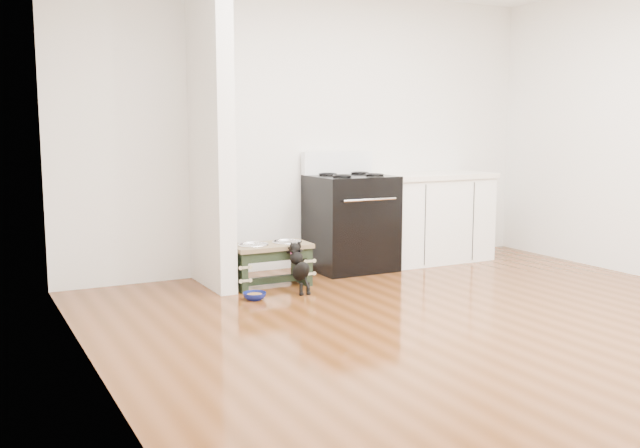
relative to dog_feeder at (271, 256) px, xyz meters
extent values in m
plane|color=#4D270D|center=(0.74, -1.84, -0.27)|extent=(5.00, 5.00, 0.00)
plane|color=silver|center=(0.74, 0.66, 1.08)|extent=(5.00, 0.00, 5.00)
plane|color=silver|center=(-1.76, -1.84, 1.08)|extent=(0.00, 5.00, 5.00)
cube|color=silver|center=(-0.44, 0.26, 1.08)|extent=(0.15, 0.80, 2.70)
cube|color=black|center=(0.99, 0.32, 0.19)|extent=(0.76, 0.65, 0.92)
cube|color=black|center=(0.99, 0.01, 0.13)|extent=(0.58, 0.02, 0.50)
cylinder|color=silver|center=(0.99, -0.03, 0.45)|extent=(0.56, 0.02, 0.02)
cube|color=white|center=(0.99, 0.59, 0.76)|extent=(0.76, 0.08, 0.22)
torus|color=black|center=(0.81, 0.18, 0.66)|extent=(0.18, 0.18, 0.02)
torus|color=black|center=(1.17, 0.18, 0.66)|extent=(0.18, 0.18, 0.02)
torus|color=black|center=(0.81, 0.46, 0.66)|extent=(0.18, 0.18, 0.02)
torus|color=black|center=(1.17, 0.46, 0.66)|extent=(0.18, 0.18, 0.02)
cube|color=white|center=(1.97, 0.34, 0.16)|extent=(1.20, 0.60, 0.86)
cube|color=beige|center=(1.97, 0.34, 0.62)|extent=(1.24, 0.64, 0.05)
cube|color=black|center=(1.97, 0.08, -0.22)|extent=(1.20, 0.06, 0.10)
cube|color=black|center=(-0.30, 0.01, -0.10)|extent=(0.06, 0.33, 0.34)
cube|color=black|center=(0.30, 0.01, -0.10)|extent=(0.06, 0.33, 0.34)
cube|color=black|center=(0.00, -0.14, 0.03)|extent=(0.55, 0.03, 0.08)
cube|color=black|center=(0.00, 0.01, -0.21)|extent=(0.55, 0.06, 0.06)
cube|color=brown|center=(0.00, 0.01, 0.09)|extent=(0.69, 0.37, 0.04)
cylinder|color=silver|center=(-0.16, 0.01, 0.09)|extent=(0.24, 0.24, 0.04)
cylinder|color=silver|center=(0.16, 0.01, 0.09)|extent=(0.24, 0.24, 0.04)
torus|color=silver|center=(-0.16, 0.01, 0.11)|extent=(0.27, 0.27, 0.02)
torus|color=silver|center=(0.16, 0.01, 0.11)|extent=(0.27, 0.27, 0.02)
cylinder|color=black|center=(0.09, -0.42, -0.22)|extent=(0.03, 0.03, 0.10)
cylinder|color=black|center=(0.16, -0.42, -0.22)|extent=(0.03, 0.03, 0.10)
sphere|color=black|center=(0.09, -0.43, -0.26)|extent=(0.04, 0.04, 0.04)
sphere|color=black|center=(0.16, -0.43, -0.26)|extent=(0.04, 0.04, 0.04)
ellipsoid|color=black|center=(0.12, -0.35, -0.08)|extent=(0.12, 0.28, 0.25)
sphere|color=black|center=(0.12, -0.26, 0.02)|extent=(0.11, 0.11, 0.11)
sphere|color=black|center=(0.12, -0.23, 0.09)|extent=(0.10, 0.10, 0.10)
sphere|color=black|center=(0.09, -0.16, 0.09)|extent=(0.03, 0.03, 0.03)
sphere|color=black|center=(0.15, -0.16, 0.09)|extent=(0.03, 0.03, 0.03)
cylinder|color=black|center=(0.12, -0.46, -0.16)|extent=(0.02, 0.08, 0.09)
torus|color=#DC407D|center=(0.12, -0.24, 0.06)|extent=(0.09, 0.06, 0.09)
imported|color=#0C155A|center=(-0.31, -0.38, -0.24)|extent=(0.20, 0.20, 0.06)
cylinder|color=brown|center=(-0.31, -0.38, -0.23)|extent=(0.12, 0.12, 0.02)
camera|label=1|loc=(-2.44, -5.62, 1.14)|focal=40.00mm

